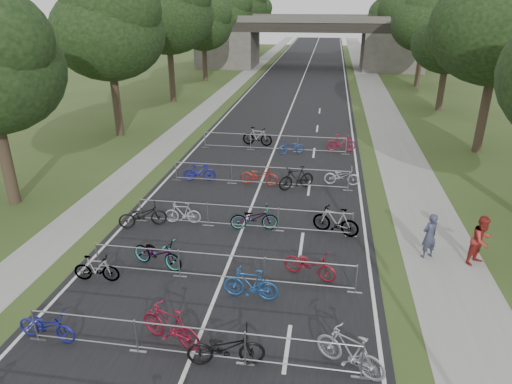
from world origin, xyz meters
The scene contains 43 objects.
road centered at (0.00, 50.00, 0.01)m, with size 11.00×140.00×0.01m, color black.
sidewalk_right centered at (8.00, 50.00, 0.01)m, with size 3.00×140.00×0.01m, color gray.
sidewalk_left centered at (-7.50, 50.00, 0.01)m, with size 2.00×140.00×0.01m, color gray.
lane_markings centered at (0.00, 50.00, 0.00)m, with size 0.12×140.00×0.00m, color silver.
overpass_bridge centered at (0.00, 65.00, 3.53)m, with size 31.00×8.00×7.05m.
tree_left_1 centered at (-11.39, 27.93, 7.30)m, with size 7.56×7.56×11.53m.
tree_right_1 centered at (13.11, 27.93, 7.90)m, with size 8.18×8.18×12.47m.
tree_left_2 centered at (-11.39, 39.93, 8.12)m, with size 8.40×8.40×12.81m.
tree_right_2 centered at (13.11, 39.93, 5.95)m, with size 6.16×6.16×9.39m.
tree_left_3 centered at (-11.39, 51.93, 6.49)m, with size 6.72×6.72×10.25m.
tree_right_3 centered at (13.11, 51.93, 6.92)m, with size 7.17×7.17×10.93m.
tree_left_4 centered at (-11.39, 63.93, 7.30)m, with size 7.56×7.56×11.53m.
tree_right_4 centered at (13.11, 63.93, 7.90)m, with size 8.18×8.18×12.47m.
tree_left_5 centered at (-11.39, 75.93, 8.12)m, with size 8.40×8.40×12.81m.
tree_right_5 centered at (13.11, 75.93, 5.95)m, with size 6.16×6.16×9.39m.
tree_left_6 centered at (-11.39, 87.93, 6.49)m, with size 6.72×6.72×10.25m.
tree_right_6 centered at (13.11, 87.93, 6.92)m, with size 7.17×7.17×10.93m.
barrier_row_2 centered at (0.00, 7.20, 0.55)m, with size 9.70×0.08×1.10m.
barrier_row_3 centered at (0.00, 11.00, 0.55)m, with size 9.70×0.08×1.10m.
barrier_row_4 centered at (0.00, 15.00, 0.55)m, with size 9.70×0.08×1.10m.
barrier_row_5 centered at (0.00, 20.00, 0.55)m, with size 9.70×0.08×1.10m.
barrier_row_6 centered at (0.00, 26.00, 0.55)m, with size 9.70×0.08×1.10m.
bike_8 centered at (-4.30, 7.29, 0.48)m, with size 0.64×1.84×0.97m, color navy.
bike_9 centered at (-0.72, 7.70, 0.62)m, with size 0.58×2.05×1.23m, color maroon.
bike_10 centered at (1.02, 7.16, 0.55)m, with size 0.73×2.11×1.11m, color black.
bike_11 centered at (4.30, 7.47, 0.61)m, with size 0.57×2.02×1.21m, color #9C9BA3.
bike_12 centered at (-4.30, 10.31, 0.49)m, with size 0.46×1.64×0.99m, color #929499.
bike_13 centered at (-2.53, 11.54, 0.56)m, with size 0.74×2.12×1.11m, color #929499.
bike_14 centered at (1.18, 10.16, 0.56)m, with size 0.53×1.86×1.12m, color #19498E.
bike_15 centered at (3.03, 11.74, 0.52)m, with size 0.68×1.96×1.03m, color maroon.
bike_16 centered at (-4.30, 14.52, 0.54)m, with size 0.71×2.04×1.07m, color black.
bike_17 centered at (-2.69, 15.10, 0.49)m, with size 0.46×1.62×0.97m, color #ADACB4.
bike_18 centered at (0.50, 15.02, 0.53)m, with size 0.71×2.03×1.07m, color #929499.
bike_19 centered at (3.93, 15.15, 0.60)m, with size 0.57×2.01×1.21m, color #929499.
bike_20 centered at (-3.35, 20.13, 0.53)m, with size 0.50×1.77×1.07m, color navy.
bike_21 centered at (-0.04, 20.04, 0.53)m, with size 0.71×2.03×1.07m, color maroon.
bike_22 centered at (1.92, 19.82, 0.61)m, with size 0.57×2.02×1.21m, color black.
bike_23 centered at (4.27, 20.78, 0.48)m, with size 0.64×1.84×0.97m, color #A8A7AF.
bike_25 centered at (-1.25, 27.04, 0.61)m, with size 0.58×2.04×1.23m, color #929499.
bike_26 centered at (1.17, 25.57, 0.45)m, with size 0.60×1.72×0.90m, color navy.
bike_27 centered at (4.30, 26.67, 0.56)m, with size 0.53×1.88×1.13m, color maroon.
pedestrian_a centered at (7.40, 13.82, 0.91)m, with size 0.66×0.43×1.82m, color #31354A.
pedestrian_b centered at (9.20, 13.65, 0.96)m, with size 0.93×0.73×1.92m, color maroon.
Camera 1 is at (3.33, -2.19, 9.17)m, focal length 32.00 mm.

